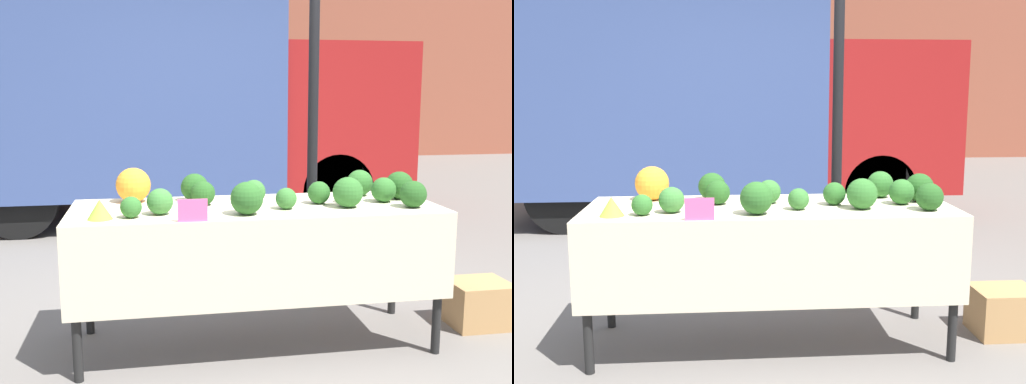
# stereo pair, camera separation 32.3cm
# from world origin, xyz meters

# --- Properties ---
(ground_plane) EXTENTS (40.00, 40.00, 0.00)m
(ground_plane) POSITION_xyz_m (0.00, 0.00, 0.00)
(ground_plane) COLOR slate
(building_facade) EXTENTS (16.00, 0.60, 6.38)m
(building_facade) POSITION_xyz_m (0.00, 9.93, 3.19)
(building_facade) COLOR brown
(building_facade) RESTS_ON ground_plane
(tent_pole) EXTENTS (0.07, 0.07, 2.79)m
(tent_pole) POSITION_xyz_m (0.50, 0.63, 1.39)
(tent_pole) COLOR black
(tent_pole) RESTS_ON ground_plane
(parked_truck) EXTENTS (5.02, 2.21, 2.63)m
(parked_truck) POSITION_xyz_m (-0.39, 3.86, 1.40)
(parked_truck) COLOR #384C84
(parked_truck) RESTS_ON ground_plane
(market_table) EXTENTS (2.08, 0.75, 0.83)m
(market_table) POSITION_xyz_m (0.00, -0.06, 0.72)
(market_table) COLOR beige
(market_table) RESTS_ON ground_plane
(orange_cauliflower) EXTENTS (0.20, 0.20, 0.20)m
(orange_cauliflower) POSITION_xyz_m (-0.69, 0.24, 0.93)
(orange_cauliflower) COLOR orange
(orange_cauliflower) RESTS_ON market_table
(romanesco_head) EXTENTS (0.13, 0.13, 0.10)m
(romanesco_head) POSITION_xyz_m (-0.85, -0.22, 0.88)
(romanesco_head) COLOR #93B238
(romanesco_head) RESTS_ON market_table
(broccoli_head_0) EXTENTS (0.16, 0.16, 0.16)m
(broccoli_head_0) POSITION_xyz_m (-0.33, 0.22, 0.91)
(broccoli_head_0) COLOR #23511E
(broccoli_head_0) RESTS_ON market_table
(broccoli_head_1) EXTENTS (0.12, 0.12, 0.12)m
(broccoli_head_1) POSITION_xyz_m (0.15, -0.12, 0.89)
(broccoli_head_1) COLOR #336B2D
(broccoli_head_1) RESTS_ON market_table
(broccoli_head_2) EXTENTS (0.17, 0.17, 0.17)m
(broccoli_head_2) POSITION_xyz_m (0.50, -0.13, 0.91)
(broccoli_head_2) COLOR #2D6628
(broccoli_head_2) RESTS_ON market_table
(broccoli_head_3) EXTENTS (0.18, 0.18, 0.18)m
(broccoli_head_3) POSITION_xyz_m (-0.09, -0.23, 0.91)
(broccoli_head_3) COLOR #285B23
(broccoli_head_3) RESTS_ON market_table
(broccoli_head_4) EXTENTS (0.16, 0.16, 0.16)m
(broccoli_head_4) POSITION_xyz_m (0.70, 0.22, 0.91)
(broccoli_head_4) COLOR #2D6628
(broccoli_head_4) RESTS_ON market_table
(broccoli_head_5) EXTENTS (0.14, 0.14, 0.14)m
(broccoli_head_5) POSITION_xyz_m (-0.54, -0.15, 0.90)
(broccoli_head_5) COLOR #387533
(broccoli_head_5) RESTS_ON market_table
(broccoli_head_6) EXTENTS (0.12, 0.12, 0.12)m
(broccoli_head_6) POSITION_xyz_m (0.55, 0.01, 0.88)
(broccoli_head_6) COLOR #285B23
(broccoli_head_6) RESTS_ON market_table
(broccoli_head_7) EXTENTS (0.13, 0.13, 0.13)m
(broccoli_head_7) POSITION_xyz_m (0.37, 0.00, 0.89)
(broccoli_head_7) COLOR #285B23
(broccoli_head_7) RESTS_ON market_table
(broccoli_head_8) EXTENTS (0.14, 0.14, 0.14)m
(broccoli_head_8) POSITION_xyz_m (-0.30, 0.07, 0.90)
(broccoli_head_8) COLOR #23511E
(broccoli_head_8) RESTS_ON market_table
(broccoli_head_9) EXTENTS (0.15, 0.15, 0.15)m
(broccoli_head_9) POSITION_xyz_m (0.86, -0.20, 0.90)
(broccoli_head_9) COLOR #23511E
(broccoli_head_9) RESTS_ON market_table
(broccoli_head_10) EXTENTS (0.11, 0.11, 0.11)m
(broccoli_head_10) POSITION_xyz_m (-0.69, -0.21, 0.88)
(broccoli_head_10) COLOR #2D6628
(broccoli_head_10) RESTS_ON market_table
(broccoli_head_11) EXTENTS (0.14, 0.14, 0.14)m
(broccoli_head_11) POSITION_xyz_m (0.00, 0.07, 0.89)
(broccoli_head_11) COLOR #336B2D
(broccoli_head_11) RESTS_ON market_table
(broccoli_head_12) EXTENTS (0.17, 0.17, 0.17)m
(broccoli_head_12) POSITION_xyz_m (0.89, 0.07, 0.91)
(broccoli_head_12) COLOR #23511E
(broccoli_head_12) RESTS_ON market_table
(broccoli_head_13) EXTENTS (0.15, 0.15, 0.15)m
(broccoli_head_13) POSITION_xyz_m (0.76, -0.01, 0.90)
(broccoli_head_13) COLOR #2D6628
(broccoli_head_13) RESTS_ON market_table
(price_sign) EXTENTS (0.15, 0.01, 0.12)m
(price_sign) POSITION_xyz_m (-0.38, -0.36, 0.88)
(price_sign) COLOR #F45B9E
(price_sign) RESTS_ON market_table
(produce_crate) EXTENTS (0.37, 0.32, 0.28)m
(produce_crate) POSITION_xyz_m (1.44, 0.03, 0.14)
(produce_crate) COLOR tan
(produce_crate) RESTS_ON ground_plane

